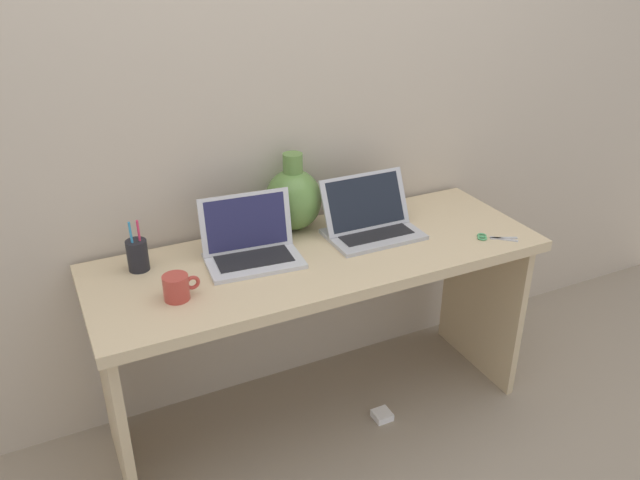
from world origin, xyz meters
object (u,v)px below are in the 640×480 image
at_px(pen_cup, 138,255).
at_px(power_brick, 382,415).
at_px(laptop_left, 250,243).
at_px(green_vase, 293,198).
at_px(laptop_right, 370,219).
at_px(coffee_mug, 177,287).
at_px(scissors, 490,237).

distance_m(pen_cup, power_brick, 1.15).
relative_size(laptop_left, green_vase, 1.14).
distance_m(laptop_left, pen_cup, 0.37).
bearing_deg(laptop_right, power_brick, -97.64).
xyz_separation_m(laptop_right, green_vase, (-0.23, 0.16, 0.07)).
relative_size(coffee_mug, power_brick, 1.65).
bearing_deg(green_vase, scissors, -32.95).
xyz_separation_m(laptop_left, scissors, (0.84, -0.24, -0.05)).
xyz_separation_m(green_vase, pen_cup, (-0.60, -0.07, -0.07)).
height_order(laptop_left, scissors, laptop_left).
xyz_separation_m(laptop_left, laptop_right, (0.47, -0.01, -0.00)).
height_order(coffee_mug, pen_cup, pen_cup).
relative_size(green_vase, coffee_mug, 2.55).
xyz_separation_m(coffee_mug, pen_cup, (-0.07, 0.24, 0.01)).
bearing_deg(coffee_mug, power_brick, -4.28).
bearing_deg(green_vase, pen_cup, -173.12).
xyz_separation_m(laptop_left, power_brick, (0.44, -0.21, -0.77)).
relative_size(laptop_left, power_brick, 4.82).
bearing_deg(pen_cup, coffee_mug, -73.78).
distance_m(green_vase, coffee_mug, 0.62).
height_order(laptop_right, coffee_mug, laptop_right).
bearing_deg(pen_cup, laptop_left, -12.86).
distance_m(pen_cup, scissors, 1.25).
height_order(laptop_right, scissors, laptop_right).
height_order(pen_cup, scissors, pen_cup).
distance_m(laptop_right, pen_cup, 0.84).
distance_m(coffee_mug, scissors, 1.14).
distance_m(green_vase, pen_cup, 0.60).
distance_m(coffee_mug, pen_cup, 0.25).
height_order(laptop_left, power_brick, laptop_left).
bearing_deg(laptop_left, power_brick, -25.51).
relative_size(laptop_right, scissors, 2.45).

